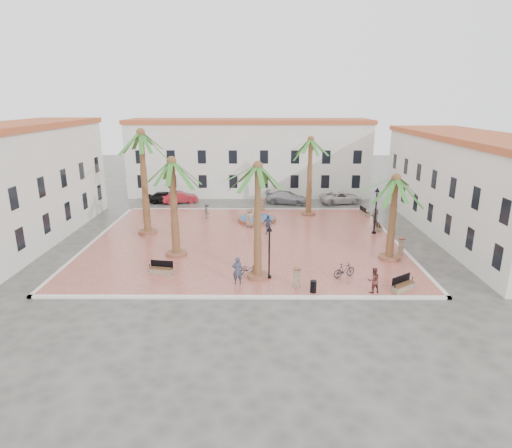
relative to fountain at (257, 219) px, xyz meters
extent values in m
plane|color=#56544F|center=(-1.04, -6.00, -0.41)|extent=(120.00, 120.00, 0.00)
cube|color=#C46354|center=(-1.04, -6.00, -0.34)|extent=(26.00, 22.00, 0.15)
cube|color=silver|center=(-1.04, 5.00, -0.33)|extent=(26.30, 0.30, 0.16)
cube|color=silver|center=(-1.04, -17.00, -0.33)|extent=(26.30, 0.30, 0.16)
cube|color=silver|center=(11.96, -6.00, -0.33)|extent=(0.30, 22.30, 0.16)
cube|color=silver|center=(-14.04, -6.00, -0.33)|extent=(0.30, 22.30, 0.16)
cube|color=silver|center=(-1.04, 14.00, 4.09)|extent=(30.00, 7.00, 9.00)
cube|color=#B7542E|center=(-1.04, 14.00, 8.84)|extent=(30.40, 7.40, 0.50)
cube|color=black|center=(-14.17, 10.52, 1.79)|extent=(1.00, 0.12, 1.60)
cube|color=black|center=(-10.42, 10.52, 1.79)|extent=(1.00, 0.12, 1.60)
cube|color=black|center=(-6.67, 10.52, 1.79)|extent=(1.00, 0.12, 1.60)
cube|color=black|center=(-2.92, 10.52, 1.79)|extent=(1.00, 0.12, 1.60)
cube|color=black|center=(0.83, 10.52, 1.79)|extent=(1.00, 0.12, 1.60)
cube|color=black|center=(4.58, 10.52, 1.79)|extent=(1.00, 0.12, 1.60)
cube|color=black|center=(8.33, 10.52, 1.79)|extent=(1.00, 0.12, 1.60)
cube|color=black|center=(12.08, 10.52, 1.79)|extent=(1.00, 0.12, 1.60)
cube|color=black|center=(-14.17, 10.52, 4.79)|extent=(1.00, 0.12, 1.60)
cube|color=black|center=(-10.42, 10.52, 4.79)|extent=(1.00, 0.12, 1.60)
cube|color=black|center=(-6.67, 10.52, 4.79)|extent=(1.00, 0.12, 1.60)
cube|color=black|center=(-2.92, 10.52, 4.79)|extent=(1.00, 0.12, 1.60)
cube|color=black|center=(0.83, 10.52, 4.79)|extent=(1.00, 0.12, 1.60)
cube|color=black|center=(4.58, 10.52, 4.79)|extent=(1.00, 0.12, 1.60)
cube|color=black|center=(8.33, 10.52, 4.79)|extent=(1.00, 0.12, 1.60)
cube|color=black|center=(12.08, 10.52, 4.79)|extent=(1.00, 0.12, 1.60)
cube|color=silver|center=(18.96, -4.00, 3.84)|extent=(7.00, 26.00, 8.50)
cube|color=#B7542E|center=(18.96, -4.00, 8.34)|extent=(7.40, 26.40, 0.50)
cube|color=black|center=(15.49, -15.49, 1.79)|extent=(0.12, 1.00, 1.60)
cube|color=black|center=(15.49, -11.77, 1.79)|extent=(0.12, 1.00, 1.60)
cube|color=black|center=(15.49, -8.06, 1.79)|extent=(0.12, 1.00, 1.60)
cube|color=black|center=(15.49, -4.34, 1.79)|extent=(0.12, 1.00, 1.60)
cube|color=black|center=(15.49, -0.63, 1.79)|extent=(0.12, 1.00, 1.60)
cube|color=black|center=(15.49, 3.08, 1.79)|extent=(0.12, 1.00, 1.60)
cube|color=black|center=(15.49, 6.80, 1.79)|extent=(0.12, 1.00, 1.60)
cube|color=black|center=(15.49, -15.49, 4.79)|extent=(0.12, 1.00, 1.60)
cube|color=black|center=(15.49, -11.77, 4.79)|extent=(0.12, 1.00, 1.60)
cube|color=black|center=(15.49, -8.06, 4.79)|extent=(0.12, 1.00, 1.60)
cube|color=black|center=(15.49, -4.34, 4.79)|extent=(0.12, 1.00, 1.60)
cube|color=black|center=(15.49, -0.63, 4.79)|extent=(0.12, 1.00, 1.60)
cube|color=black|center=(15.49, 3.08, 4.79)|extent=(0.12, 1.00, 1.60)
cube|color=black|center=(15.49, 6.80, 4.79)|extent=(0.12, 1.00, 1.60)
cube|color=silver|center=(-20.04, -6.00, 4.34)|extent=(6.00, 24.00, 9.50)
cube|color=#B7542E|center=(-20.04, -6.00, 9.34)|extent=(6.40, 24.40, 0.50)
cube|color=black|center=(-17.06, -12.00, 1.79)|extent=(0.12, 1.00, 1.60)
cube|color=black|center=(-17.06, -8.00, 1.79)|extent=(0.12, 1.00, 1.60)
cube|color=black|center=(-17.06, -4.00, 1.79)|extent=(0.12, 1.00, 1.60)
cube|color=black|center=(-17.06, 0.00, 1.79)|extent=(0.12, 1.00, 1.60)
cube|color=black|center=(-17.06, 4.00, 1.79)|extent=(0.12, 1.00, 1.60)
cube|color=black|center=(-17.06, -12.00, 4.79)|extent=(0.12, 1.00, 1.60)
cube|color=black|center=(-17.06, -8.00, 4.79)|extent=(0.12, 1.00, 1.60)
cube|color=black|center=(-17.06, -4.00, 4.79)|extent=(0.12, 1.00, 1.60)
cube|color=black|center=(-17.06, 0.00, 4.79)|extent=(0.12, 1.00, 1.60)
cube|color=black|center=(-17.06, 4.00, 4.79)|extent=(0.12, 1.00, 1.60)
cylinder|color=#965B40|center=(0.00, 0.00, -0.08)|extent=(3.75, 3.75, 0.36)
cylinder|color=#194C8C|center=(0.00, 0.00, 0.08)|extent=(3.31, 3.31, 0.05)
cylinder|color=#7F6F58|center=(0.00, 0.00, 0.09)|extent=(0.80, 0.80, 0.72)
cylinder|color=#7F6F58|center=(0.00, 0.00, 0.81)|extent=(0.54, 0.54, 1.07)
sphere|color=#7F6F58|center=(0.00, 0.00, 1.48)|extent=(0.39, 0.39, 0.39)
cylinder|color=#965B40|center=(-9.91, -4.04, -0.14)|extent=(1.69, 1.69, 0.25)
cylinder|color=brown|center=(-9.91, -4.04, 4.38)|extent=(0.55, 0.55, 8.78)
sphere|color=brown|center=(-9.91, -4.04, 8.77)|extent=(0.74, 0.74, 0.74)
cylinder|color=#965B40|center=(-6.26, -9.69, -0.14)|extent=(1.65, 1.65, 0.25)
cylinder|color=brown|center=(-6.26, -9.69, 3.54)|extent=(0.54, 0.54, 7.12)
sphere|color=brown|center=(-6.26, -9.69, 7.10)|extent=(0.72, 0.72, 0.72)
cylinder|color=#965B40|center=(0.11, -14.04, -0.15)|extent=(1.48, 1.48, 0.22)
cylinder|color=brown|center=(0.11, -14.04, 3.68)|extent=(0.48, 0.48, 7.44)
sphere|color=brown|center=(0.11, -14.04, 7.40)|extent=(0.65, 0.65, 0.65)
cylinder|color=#965B40|center=(10.15, -10.49, -0.15)|extent=(1.56, 1.56, 0.23)
cylinder|color=brown|center=(10.15, -10.49, 2.98)|extent=(0.51, 0.51, 6.03)
sphere|color=brown|center=(10.15, -10.49, 6.00)|extent=(0.68, 0.68, 0.68)
cylinder|color=#965B40|center=(5.45, 2.63, -0.15)|extent=(1.56, 1.56, 0.23)
cylinder|color=brown|center=(5.45, 2.63, 3.78)|extent=(0.51, 0.51, 7.62)
sphere|color=brown|center=(5.45, 2.63, 7.59)|extent=(0.68, 0.68, 0.68)
cube|color=#7F6F58|center=(-6.63, -13.48, -0.07)|extent=(1.79, 0.81, 0.38)
cube|color=#56351E|center=(-6.63, -13.48, 0.15)|extent=(1.69, 0.75, 0.06)
cube|color=black|center=(-6.60, -13.27, 0.41)|extent=(1.62, 0.32, 0.48)
cylinder|color=black|center=(-7.44, -13.34, 0.26)|extent=(0.05, 0.05, 0.29)
cylinder|color=black|center=(-5.83, -13.61, 0.26)|extent=(0.05, 0.05, 0.29)
cube|color=#7F6F58|center=(9.41, -16.11, -0.06)|extent=(1.81, 1.49, 0.40)
cube|color=#56351E|center=(9.41, -16.11, 0.17)|extent=(1.70, 1.39, 0.06)
cube|color=black|center=(9.29, -15.93, 0.44)|extent=(1.44, 1.01, 0.50)
cylinder|color=black|center=(8.71, -16.59, 0.29)|extent=(0.05, 0.05, 0.30)
cylinder|color=black|center=(10.12, -15.62, 0.29)|extent=(0.05, 0.05, 0.30)
cube|color=#7F6F58|center=(11.36, -2.78, -0.06)|extent=(0.73, 1.87, 0.41)
cube|color=#56351E|center=(11.36, -2.78, 0.17)|extent=(0.67, 1.77, 0.06)
cube|color=black|center=(11.13, -2.76, 0.45)|extent=(0.22, 1.72, 0.51)
cylinder|color=black|center=(11.27, -3.64, 0.29)|extent=(0.05, 0.05, 0.30)
cylinder|color=black|center=(11.44, -1.92, 0.29)|extent=(0.05, 0.05, 0.30)
cube|color=#7F6F58|center=(11.36, 2.39, -0.08)|extent=(0.80, 1.74, 0.37)
cube|color=#56351E|center=(11.36, 2.39, 0.14)|extent=(0.74, 1.64, 0.06)
cube|color=black|center=(11.15, 2.35, 0.39)|extent=(0.33, 1.57, 0.47)
cylinder|color=black|center=(11.50, 1.61, 0.25)|extent=(0.05, 0.05, 0.28)
cylinder|color=black|center=(11.21, 3.17, 0.25)|extent=(0.05, 0.05, 0.28)
cylinder|color=black|center=(0.89, -14.14, -0.19)|extent=(0.33, 0.33, 0.15)
cylinder|color=black|center=(0.89, -14.14, 1.48)|extent=(0.11, 0.11, 3.30)
cone|color=black|center=(0.89, -14.14, 3.27)|extent=(0.40, 0.40, 0.37)
sphere|color=beige|center=(0.89, -14.14, 3.13)|extent=(0.22, 0.22, 0.22)
cylinder|color=black|center=(10.69, -3.99, -0.18)|extent=(0.38, 0.38, 0.17)
cylinder|color=black|center=(10.69, -3.99, 1.73)|extent=(0.13, 0.13, 3.78)
cone|color=black|center=(10.69, -3.99, 3.78)|extent=(0.46, 0.46, 0.42)
sphere|color=beige|center=(10.69, -3.99, 3.62)|extent=(0.25, 0.25, 0.25)
cube|color=#7F6F58|center=(2.66, -15.56, 0.33)|extent=(0.39, 0.39, 1.19)
cube|color=#965B40|center=(2.66, -15.56, 0.97)|extent=(0.49, 0.49, 0.09)
cube|color=#7F6F58|center=(0.65, 4.40, 0.31)|extent=(0.43, 0.43, 1.15)
cube|color=#965B40|center=(0.65, 4.40, 0.93)|extent=(0.54, 0.54, 0.09)
cube|color=#7F6F58|center=(11.36, -9.46, 0.37)|extent=(0.47, 0.47, 1.27)
cube|color=#965B40|center=(11.36, -9.46, 1.05)|extent=(0.58, 0.58, 0.10)
cylinder|color=black|center=(3.63, -16.40, 0.12)|extent=(0.40, 0.40, 0.78)
imported|color=#31394D|center=(-1.21, -15.12, 0.67)|extent=(0.71, 0.49, 1.88)
imported|color=black|center=(-0.55, -13.66, 0.16)|extent=(1.71, 1.06, 0.85)
imported|color=#5A2625|center=(7.39, -16.40, 0.57)|extent=(0.96, 0.84, 1.67)
imported|color=black|center=(6.04, -14.00, 0.24)|extent=(1.74, 1.11, 1.01)
imported|color=gray|center=(-0.67, -2.04, 0.68)|extent=(1.08, 1.07, 1.89)
imported|color=#374866|center=(1.02, -4.18, 0.63)|extent=(1.12, 0.68, 1.79)
imported|color=#494A4E|center=(-5.08, 0.95, 0.58)|extent=(0.96, 1.24, 1.68)
imported|color=#74675C|center=(11.19, -2.21, 0.67)|extent=(0.58, 1.75, 1.88)
imported|color=black|center=(-10.91, 8.38, 0.30)|extent=(4.27, 1.96, 1.42)
imported|color=maroon|center=(-9.15, 8.40, 0.28)|extent=(4.42, 2.57, 1.38)
imported|color=#9B9BA3|center=(3.54, 8.11, 0.32)|extent=(5.40, 3.21, 1.47)
imported|color=silver|center=(9.98, 8.38, 0.28)|extent=(5.35, 3.29, 1.38)
camera|label=1|loc=(0.16, -41.16, 11.47)|focal=30.00mm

